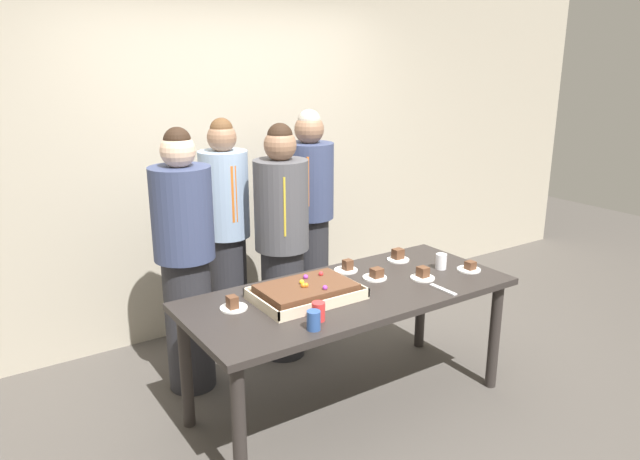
% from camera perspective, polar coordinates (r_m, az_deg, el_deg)
% --- Properties ---
extents(ground_plane, '(12.00, 12.00, 0.00)m').
position_cam_1_polar(ground_plane, '(3.86, 2.73, -16.33)').
color(ground_plane, '#4C4742').
extents(interior_back_panel, '(8.00, 0.12, 3.00)m').
position_cam_1_polar(interior_back_panel, '(4.67, -8.85, 8.98)').
color(interior_back_panel, '#B2A893').
rests_on(interior_back_panel, ground_plane).
extents(party_table, '(1.97, 0.84, 0.76)m').
position_cam_1_polar(party_table, '(3.54, 2.88, -7.09)').
color(party_table, '#2D2826').
rests_on(party_table, ground_plane).
extents(sheet_cake, '(0.59, 0.40, 0.11)m').
position_cam_1_polar(sheet_cake, '(3.37, -1.32, -5.95)').
color(sheet_cake, beige).
rests_on(sheet_cake, party_table).
extents(plated_slice_near_left, '(0.15, 0.15, 0.08)m').
position_cam_1_polar(plated_slice_near_left, '(3.27, -8.35, -7.15)').
color(plated_slice_near_left, white).
rests_on(plated_slice_near_left, party_table).
extents(plated_slice_near_right, '(0.15, 0.15, 0.08)m').
position_cam_1_polar(plated_slice_near_right, '(4.03, 7.49, -2.53)').
color(plated_slice_near_right, white).
rests_on(plated_slice_near_right, party_table).
extents(plated_slice_far_left, '(0.15, 0.15, 0.07)m').
position_cam_1_polar(plated_slice_far_left, '(3.80, 2.58, -3.63)').
color(plated_slice_far_left, white).
rests_on(plated_slice_far_left, party_table).
extents(plated_slice_far_right, '(0.15, 0.15, 0.06)m').
position_cam_1_polar(plated_slice_far_right, '(3.93, 14.15, -3.53)').
color(plated_slice_far_right, white).
rests_on(plated_slice_far_right, party_table).
extents(plated_slice_center_front, '(0.15, 0.15, 0.07)m').
position_cam_1_polar(plated_slice_center_front, '(3.73, 9.83, -4.26)').
color(plated_slice_center_front, white).
rests_on(plated_slice_center_front, party_table).
extents(plated_slice_center_back, '(0.15, 0.15, 0.07)m').
position_cam_1_polar(plated_slice_center_back, '(3.69, 5.37, -4.33)').
color(plated_slice_center_back, white).
rests_on(plated_slice_center_back, party_table).
extents(drink_cup_nearest, '(0.07, 0.07, 0.10)m').
position_cam_1_polar(drink_cup_nearest, '(3.10, -0.15, -7.82)').
color(drink_cup_nearest, red).
rests_on(drink_cup_nearest, party_table).
extents(drink_cup_middle, '(0.07, 0.07, 0.10)m').
position_cam_1_polar(drink_cup_middle, '(3.91, 11.55, -2.97)').
color(drink_cup_middle, white).
rests_on(drink_cup_middle, party_table).
extents(drink_cup_far_end, '(0.07, 0.07, 0.10)m').
position_cam_1_polar(drink_cup_far_end, '(3.00, -0.62, -8.67)').
color(drink_cup_far_end, '#2D5199').
rests_on(drink_cup_far_end, party_table).
extents(cake_server_utensil, '(0.03, 0.20, 0.01)m').
position_cam_1_polar(cake_server_utensil, '(3.58, 11.72, -5.61)').
color(cake_server_utensil, silver).
rests_on(cake_server_utensil, party_table).
extents(person_serving_front, '(0.37, 0.37, 1.69)m').
position_cam_1_polar(person_serving_front, '(3.77, -12.81, -2.86)').
color(person_serving_front, '#28282D').
rests_on(person_serving_front, ground_plane).
extents(person_green_shirt_behind, '(0.37, 0.37, 1.67)m').
position_cam_1_polar(person_green_shirt_behind, '(4.10, -3.65, -1.07)').
color(person_green_shirt_behind, '#28282D').
rests_on(person_green_shirt_behind, ground_plane).
extents(person_striped_tie_right, '(0.36, 0.36, 1.72)m').
position_cam_1_polar(person_striped_tie_right, '(4.51, -1.00, 1.00)').
color(person_striped_tie_right, '#28282D').
rests_on(person_striped_tie_right, ground_plane).
extents(person_far_right_suit, '(0.34, 0.34, 1.68)m').
position_cam_1_polar(person_far_right_suit, '(4.30, -9.00, -0.22)').
color(person_far_right_suit, '#28282D').
rests_on(person_far_right_suit, ground_plane).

